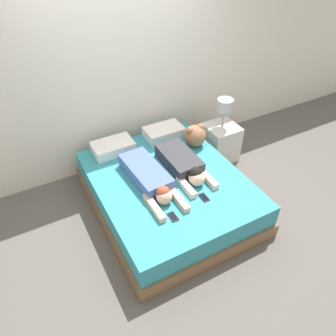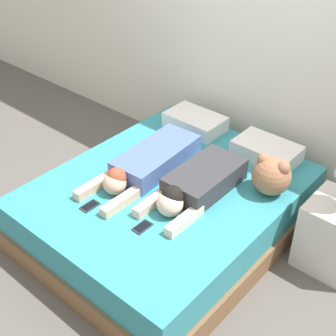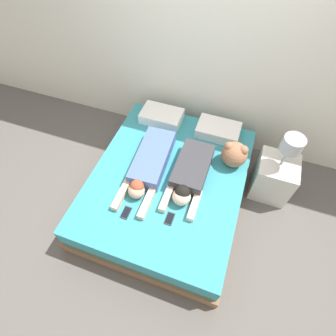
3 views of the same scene
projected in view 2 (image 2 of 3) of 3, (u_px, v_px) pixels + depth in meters
ground_plane at (168, 229)px, 3.79m from camera, size 12.00×12.00×0.00m
wall_back at (263, 35)px, 3.77m from camera, size 12.00×0.06×2.60m
bed at (168, 208)px, 3.66m from camera, size 1.70×2.04×0.46m
pillow_head_left at (195, 122)px, 4.19m from camera, size 0.52×0.33×0.13m
pillow_head_right at (267, 151)px, 3.79m from camera, size 0.52×0.33×0.13m
person_left at (147, 163)px, 3.61m from camera, size 0.38×1.09×0.20m
person_right at (196, 185)px, 3.38m from camera, size 0.36×0.90×0.22m
cell_phone_left at (90, 206)px, 3.31m from camera, size 0.08×0.14×0.01m
cell_phone_right at (142, 227)px, 3.13m from camera, size 0.08×0.14×0.01m
plush_toy at (272, 175)px, 3.37m from camera, size 0.29×0.29×0.30m
nightstand at (336, 231)px, 3.32m from camera, size 0.43×0.43×0.95m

